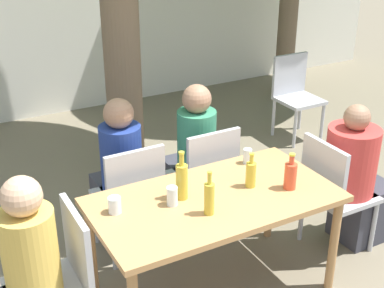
% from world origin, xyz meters
% --- Properties ---
extents(dining_table_front, '(1.57, 0.84, 0.75)m').
position_xyz_m(dining_table_front, '(0.00, 0.00, 0.67)').
color(dining_table_front, '#B27F4C').
rests_on(dining_table_front, ground_plane).
extents(patio_chair_0, '(0.44, 0.44, 0.92)m').
position_xyz_m(patio_chair_0, '(-1.02, 0.00, 0.52)').
color(patio_chair_0, '#B2B2B7').
rests_on(patio_chair_0, ground_plane).
extents(patio_chair_1, '(0.44, 0.44, 0.92)m').
position_xyz_m(patio_chair_1, '(1.02, 0.00, 0.52)').
color(patio_chair_1, '#B2B2B7').
rests_on(patio_chair_1, ground_plane).
extents(patio_chair_2, '(0.44, 0.44, 0.92)m').
position_xyz_m(patio_chair_2, '(-0.31, 0.65, 0.52)').
color(patio_chair_2, '#B2B2B7').
rests_on(patio_chair_2, ground_plane).
extents(patio_chair_3, '(0.44, 0.44, 0.92)m').
position_xyz_m(patio_chair_3, '(0.31, 0.65, 0.52)').
color(patio_chair_3, '#B2B2B7').
rests_on(patio_chair_3, ground_plane).
extents(patio_chair_4, '(0.44, 0.44, 0.92)m').
position_xyz_m(patio_chair_4, '(2.15, 1.84, 0.52)').
color(patio_chair_4, '#B2B2B7').
rests_on(patio_chair_4, ground_plane).
extents(person_seated_0, '(0.55, 0.31, 1.19)m').
position_xyz_m(person_seated_0, '(-1.26, -0.00, 0.53)').
color(person_seated_0, '#383842').
rests_on(person_seated_0, ground_plane).
extents(person_seated_1, '(0.59, 0.38, 1.16)m').
position_xyz_m(person_seated_1, '(1.25, -0.00, 0.52)').
color(person_seated_1, '#383842').
rests_on(person_seated_1, ground_plane).
extents(person_seated_2, '(0.30, 0.55, 1.21)m').
position_xyz_m(person_seated_2, '(-0.31, 0.89, 0.54)').
color(person_seated_2, '#383842').
rests_on(person_seated_2, ground_plane).
extents(person_seated_3, '(0.30, 0.55, 1.21)m').
position_xyz_m(person_seated_3, '(0.31, 0.89, 0.54)').
color(person_seated_3, '#383842').
rests_on(person_seated_3, ground_plane).
extents(soda_bottle_0, '(0.08, 0.08, 0.25)m').
position_xyz_m(soda_bottle_0, '(0.49, -0.14, 0.84)').
color(soda_bottle_0, '#DB4C2D').
rests_on(soda_bottle_0, dining_table_front).
extents(oil_cruet_1, '(0.08, 0.08, 0.32)m').
position_xyz_m(oil_cruet_1, '(-0.19, 0.09, 0.87)').
color(oil_cruet_1, gold).
rests_on(oil_cruet_1, dining_table_front).
extents(oil_cruet_2, '(0.06, 0.06, 0.29)m').
position_xyz_m(oil_cruet_2, '(-0.13, -0.15, 0.86)').
color(oil_cruet_2, gold).
rests_on(oil_cruet_2, dining_table_front).
extents(oil_cruet_3, '(0.07, 0.07, 0.24)m').
position_xyz_m(oil_cruet_3, '(0.28, 0.01, 0.84)').
color(oil_cruet_3, gold).
rests_on(oil_cruet_3, dining_table_front).
extents(drinking_glass_0, '(0.07, 0.07, 0.12)m').
position_xyz_m(drinking_glass_0, '(-0.28, 0.05, 0.81)').
color(drinking_glass_0, silver).
rests_on(drinking_glass_0, dining_table_front).
extents(drinking_glass_1, '(0.08, 0.08, 0.10)m').
position_xyz_m(drinking_glass_1, '(-0.62, 0.14, 0.80)').
color(drinking_glass_1, silver).
rests_on(drinking_glass_1, dining_table_front).
extents(drinking_glass_2, '(0.06, 0.06, 0.11)m').
position_xyz_m(drinking_glass_2, '(0.45, 0.30, 0.80)').
color(drinking_glass_2, silver).
rests_on(drinking_glass_2, dining_table_front).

